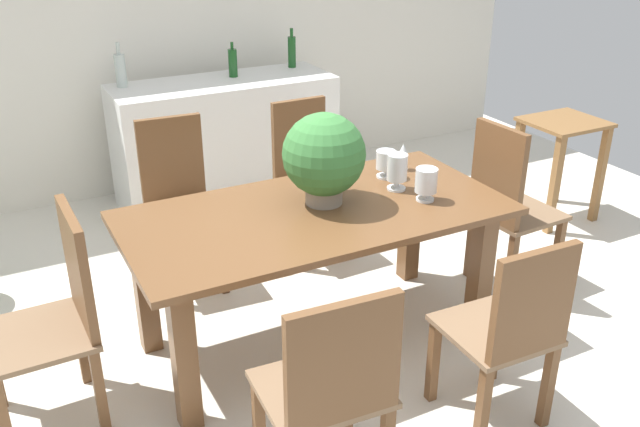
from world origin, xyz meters
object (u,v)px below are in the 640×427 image
chair_near_left (332,386)px  crystal_vase_center_near (386,161)px  chair_foot_end (507,201)px  wine_glass (403,151)px  wine_bottle_green (233,63)px  crystal_vase_left (397,169)px  chair_head_end (59,310)px  flower_centerpiece (324,156)px  chair_near_right (511,328)px  wine_bottle_tall (121,70)px  crystal_vase_right (426,182)px  dining_table (316,234)px  kitchen_counter (226,141)px  chair_far_left (178,196)px  side_table (561,149)px  chair_far_right (306,172)px  wine_bottle_dark (292,51)px

chair_near_left → crystal_vase_center_near: chair_near_left is taller
chair_foot_end → wine_glass: bearing=61.6°
wine_glass → chair_near_left: bearing=-132.2°
wine_glass → wine_bottle_green: 1.86m
chair_near_left → crystal_vase_left: bearing=-129.0°
crystal_vase_left → wine_glass: size_ratio=1.27×
chair_head_end → flower_centerpiece: 1.41m
chair_near_right → wine_bottle_tall: bearing=-73.0°
wine_glass → wine_bottle_tall: size_ratio=0.49×
chair_near_right → wine_glass: size_ratio=6.13×
crystal_vase_left → crystal_vase_right: crystal_vase_left is taller
dining_table → flower_centerpiece: size_ratio=4.09×
chair_head_end → crystal_vase_right: (1.80, -0.16, 0.32)m
chair_near_left → wine_bottle_green: wine_bottle_green is taller
chair_near_right → kitchen_counter: size_ratio=0.57×
dining_table → crystal_vase_right: 0.62m
crystal_vase_right → crystal_vase_center_near: bearing=91.8°
flower_centerpiece → wine_bottle_tall: 2.17m
crystal_vase_center_near → wine_glass: size_ratio=1.01×
chair_near_left → wine_glass: size_ratio=6.20×
chair_far_left → chair_foot_end: size_ratio=0.98×
chair_near_right → side_table: bearing=-138.1°
wine_bottle_tall → chair_head_end: bearing=-110.7°
dining_table → chair_far_right: (0.43, 0.98, -0.08)m
crystal_vase_right → side_table: bearing=23.1°
dining_table → wine_bottle_dark: (0.90, 2.16, 0.43)m
dining_table → wine_bottle_dark: 2.38m
chair_far_left → wine_glass: chair_far_left is taller
flower_centerpiece → wine_bottle_tall: bearing=103.6°
flower_centerpiece → side_table: bearing=13.4°
crystal_vase_right → wine_glass: 0.44m
crystal_vase_left → crystal_vase_center_near: crystal_vase_left is taller
chair_foot_end → wine_glass: (-0.57, 0.27, 0.32)m
crystal_vase_left → crystal_vase_right: bearing=-74.8°
chair_far_left → wine_bottle_green: 1.45m
dining_table → kitchen_counter: kitchen_counter is taller
chair_head_end → crystal_vase_right: bearing=83.9°
chair_near_left → chair_far_right: 2.14m
chair_head_end → chair_far_right: bearing=118.9°
chair_far_right → crystal_vase_right: (0.12, -1.13, 0.32)m
crystal_vase_left → crystal_vase_right: (0.05, -0.19, -0.01)m
chair_far_left → wine_bottle_green: bearing=57.7°
chair_foot_end → dining_table: bearing=86.6°
crystal_vase_center_near → wine_bottle_green: bearing=94.9°
dining_table → chair_near_right: chair_near_right is taller
chair_far_right → flower_centerpiece: 1.09m
flower_centerpiece → crystal_vase_center_near: size_ratio=3.03×
wine_bottle_dark → side_table: (1.37, -1.58, -0.53)m
chair_far_right → flower_centerpiece: (-0.35, -0.92, 0.47)m
chair_far_left → chair_foot_end: (1.68, -0.99, 0.01)m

